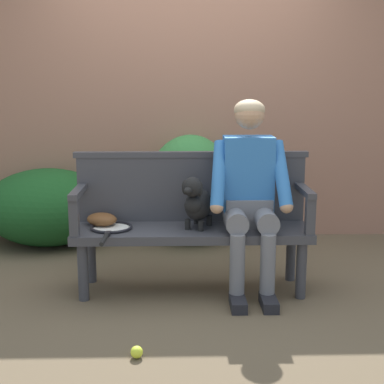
{
  "coord_description": "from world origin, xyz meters",
  "views": [
    {
      "loc": [
        -0.09,
        -3.67,
        1.45
      ],
      "look_at": [
        0.0,
        0.0,
        0.7
      ],
      "focal_mm": 51.72,
      "sensor_mm": 36.0,
      "label": 1
    }
  ],
  "objects": [
    {
      "name": "ground_plane",
      "position": [
        0.0,
        0.0,
        0.0
      ],
      "size": [
        40.0,
        40.0,
        0.0
      ],
      "primitive_type": "plane",
      "color": "brown"
    },
    {
      "name": "tennis_ball",
      "position": [
        -0.32,
        -0.97,
        0.03
      ],
      "size": [
        0.07,
        0.07,
        0.07
      ],
      "primitive_type": "sphere",
      "color": "#CCDB33",
      "rests_on": "ground"
    },
    {
      "name": "bench_armrest_right_end",
      "position": [
        0.77,
        -0.08,
        0.65
      ],
      "size": [
        0.06,
        0.46,
        0.28
      ],
      "color": "#38383D",
      "rests_on": "garden_bench"
    },
    {
      "name": "hedge_bush_mid_right",
      "position": [
        0.02,
        1.18,
        0.49
      ],
      "size": [
        0.79,
        0.72,
        0.97
      ],
      "primitive_type": "ellipsoid",
      "color": "#337538",
      "rests_on": "ground"
    },
    {
      "name": "bench_backrest",
      "position": [
        0.0,
        0.2,
        0.7
      ],
      "size": [
        1.66,
        0.06,
        0.5
      ],
      "color": "#38383D",
      "rests_on": "garden_bench"
    },
    {
      "name": "brick_garden_fence",
      "position": [
        0.0,
        1.52,
        1.23
      ],
      "size": [
        8.0,
        0.3,
        2.47
      ],
      "primitive_type": "cube",
      "color": "#936651",
      "rests_on": "ground"
    },
    {
      "name": "tennis_racket",
      "position": [
        -0.55,
        -0.04,
        0.46
      ],
      "size": [
        0.3,
        0.56,
        0.03
      ],
      "color": "black",
      "rests_on": "garden_bench"
    },
    {
      "name": "person_seated",
      "position": [
        0.39,
        -0.01,
        0.72
      ],
      "size": [
        0.56,
        0.63,
        1.32
      ],
      "color": "black",
      "rests_on": "ground"
    },
    {
      "name": "garden_bench",
      "position": [
        0.0,
        0.0,
        0.39
      ],
      "size": [
        1.62,
        0.46,
        0.45
      ],
      "color": "#38383D",
      "rests_on": "ground"
    },
    {
      "name": "dog_on_bench",
      "position": [
        0.03,
        -0.02,
        0.63
      ],
      "size": [
        0.27,
        0.36,
        0.37
      ],
      "color": "black",
      "rests_on": "garden_bench"
    },
    {
      "name": "bench_armrest_left_end",
      "position": [
        -0.77,
        -0.08,
        0.65
      ],
      "size": [
        0.06,
        0.46,
        0.28
      ],
      "color": "#38383D",
      "rests_on": "garden_bench"
    },
    {
      "name": "baseball_glove",
      "position": [
        -0.63,
        0.07,
        0.49
      ],
      "size": [
        0.27,
        0.25,
        0.09
      ],
      "primitive_type": "ellipsoid",
      "rotation": [
        0.0,
        0.0,
        -0.46
      ],
      "color": "brown",
      "rests_on": "garden_bench"
    },
    {
      "name": "hedge_bush_far_left",
      "position": [
        -1.25,
        1.11,
        0.34
      ],
      "size": [
        1.13,
        0.86,
        0.68
      ],
      "primitive_type": "ellipsoid",
      "color": "#194C1E",
      "rests_on": "ground"
    }
  ]
}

